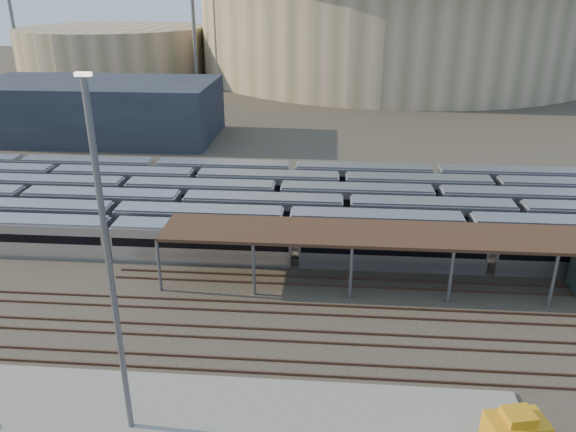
% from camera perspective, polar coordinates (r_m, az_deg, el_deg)
% --- Properties ---
extents(ground, '(420.00, 420.00, 0.00)m').
position_cam_1_polar(ground, '(50.13, -4.30, -8.65)').
color(ground, '#383026').
rests_on(ground, ground).
extents(apron, '(50.00, 9.00, 0.20)m').
position_cam_1_polar(apron, '(39.49, -15.41, -19.24)').
color(apron, gray).
rests_on(apron, ground).
extents(subway_trains, '(120.16, 23.90, 3.60)m').
position_cam_1_polar(subway_trains, '(65.48, 1.96, 0.92)').
color(subway_trains, silver).
rests_on(subway_trains, ground).
extents(inspection_shed, '(60.30, 6.00, 5.30)m').
position_cam_1_polar(inspection_shed, '(52.95, 20.51, -2.26)').
color(inspection_shed, slate).
rests_on(inspection_shed, ground).
extents(empty_tracks, '(170.00, 9.62, 0.18)m').
position_cam_1_polar(empty_tracks, '(45.94, -5.25, -11.76)').
color(empty_tracks, '#4C3323').
rests_on(empty_tracks, ground).
extents(stadium, '(124.00, 124.00, 32.50)m').
position_cam_1_polar(stadium, '(183.45, 10.81, 19.20)').
color(stadium, tan).
rests_on(stadium, ground).
extents(secondary_arena, '(56.00, 56.00, 14.00)m').
position_cam_1_polar(secondary_arena, '(185.92, -17.24, 15.73)').
color(secondary_arena, tan).
rests_on(secondary_arena, ground).
extents(service_building, '(42.00, 20.00, 10.00)m').
position_cam_1_polar(service_building, '(108.11, -18.73, 10.20)').
color(service_building, '#1E232D').
rests_on(service_building, ground).
extents(floodlight_0, '(4.00, 1.00, 38.40)m').
position_cam_1_polar(floodlight_0, '(156.89, -9.68, 20.30)').
color(floodlight_0, slate).
rests_on(floodlight_0, ground).
extents(floodlight_1, '(4.00, 1.00, 38.40)m').
position_cam_1_polar(floodlight_1, '(186.74, -26.44, 18.73)').
color(floodlight_1, slate).
rests_on(floodlight_1, ground).
extents(floodlight_3, '(4.00, 1.00, 38.40)m').
position_cam_1_polar(floodlight_3, '(203.13, -0.23, 21.03)').
color(floodlight_3, slate).
rests_on(floodlight_3, ground).
extents(yard_light_pole, '(0.80, 0.36, 21.77)m').
position_cam_1_polar(yard_light_pole, '(32.74, -17.63, -5.35)').
color(yard_light_pole, slate).
rests_on(yard_light_pole, apron).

